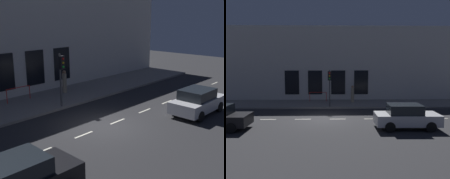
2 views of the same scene
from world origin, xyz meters
The scene contains 8 objects.
ground_plane centered at (0.00, 0.00, 0.00)m, with size 60.00×60.00×0.00m, color #28282B.
sidewalk centered at (6.25, 0.00, 0.07)m, with size 4.50×32.00×0.15m.
building_facade centered at (8.80, 0.00, 4.06)m, with size 0.65×32.00×8.13m.
lane_centre_line centered at (0.00, -1.00, 0.00)m, with size 0.12×27.20×0.01m.
traffic_light centered at (4.15, -0.36, 2.56)m, with size 0.47×0.32×3.40m.
parked_car_0 centered at (-2.69, -5.34, 0.79)m, with size 1.95×4.08×1.58m.
pedestrian_0 centered at (6.87, -2.69, 0.96)m, with size 0.34×0.34×1.71m.
red_railing centered at (7.38, 0.89, 0.85)m, with size 0.05×1.79×0.97m.
Camera 2 is at (-17.81, -0.58, 4.28)m, focal length 38.79 mm.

